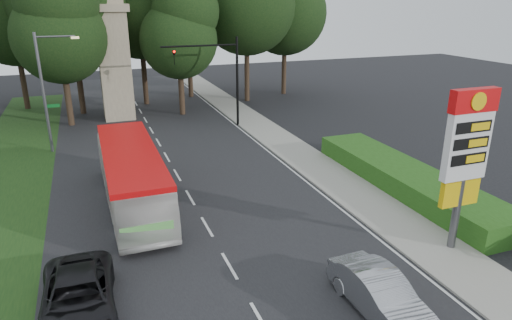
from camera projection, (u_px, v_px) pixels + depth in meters
name	position (u px, v px, depth m)	size (l,w,h in m)	color
road_surface	(186.00, 191.00, 25.14)	(14.00, 80.00, 0.02)	black
sidewalk_right	(323.00, 171.00, 27.93)	(3.00, 80.00, 0.12)	gray
grass_verge_left	(8.00, 176.00, 27.30)	(5.00, 50.00, 0.02)	#193814
hedge	(406.00, 179.00, 25.22)	(3.00, 14.00, 1.20)	#204A13
gas_station_pylon	(467.00, 149.00, 17.87)	(2.10, 0.45, 6.85)	#59595E
traffic_signal_mast	(221.00, 70.00, 36.04)	(6.10, 0.35, 7.20)	black
streetlight_signs	(46.00, 88.00, 30.18)	(2.75, 0.98, 8.00)	#59595E
monument	(114.00, 60.00, 38.65)	(3.00, 3.00, 10.05)	gray
tree_east_near	(187.00, 2.00, 45.94)	(8.12, 8.12, 15.95)	#2D2116
tree_monument_left	(57.00, 17.00, 35.25)	(7.28, 7.28, 14.30)	#2D2116
tree_monument_right	(178.00, 23.00, 39.05)	(6.72, 6.72, 13.20)	#2D2116
transit_bus	(132.00, 178.00, 22.91)	(2.52, 10.78, 3.00)	silver
sedan_silver	(380.00, 294.00, 15.21)	(1.54, 4.42, 1.45)	#9A9CA1
suv_charcoal	(78.00, 298.00, 15.03)	(2.37, 5.15, 1.43)	black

